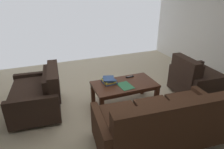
{
  "coord_description": "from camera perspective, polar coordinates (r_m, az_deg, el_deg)",
  "views": [
    {
      "loc": [
        1.09,
        2.73,
        2.11
      ],
      "look_at": [
        0.06,
        0.04,
        0.79
      ],
      "focal_mm": 31.04,
      "sensor_mm": 36.0,
      "label": 1
    }
  ],
  "objects": [
    {
      "name": "coffee_table",
      "position": [
        3.63,
        3.68,
        -3.62
      ],
      "size": [
        1.17,
        0.63,
        0.47
      ],
      "color": "#4C2819",
      "rests_on": "ground"
    },
    {
      "name": "sofa_main",
      "position": [
        2.88,
        14.33,
        -13.64
      ],
      "size": [
        1.88,
        0.97,
        0.86
      ],
      "color": "black",
      "rests_on": "ground"
    },
    {
      "name": "loveseat_near",
      "position": [
        3.73,
        -20.68,
        -5.43
      ],
      "size": [
        0.93,
        1.18,
        0.81
      ],
      "color": "black",
      "rests_on": "ground"
    },
    {
      "name": "tv_remote",
      "position": [
        3.84,
        5.24,
        -0.66
      ],
      "size": [
        0.16,
        0.05,
        0.02
      ],
      "color": "black",
      "rests_on": "coffee_table"
    },
    {
      "name": "armchair_side",
      "position": [
        4.32,
        23.34,
        -1.49
      ],
      "size": [
        0.91,
        0.94,
        0.86
      ],
      "color": "black",
      "rests_on": "ground"
    },
    {
      "name": "book_stack",
      "position": [
        3.6,
        -0.9,
        -1.75
      ],
      "size": [
        0.27,
        0.28,
        0.1
      ],
      "color": "#385693",
      "rests_on": "coffee_table"
    },
    {
      "name": "loose_magazine",
      "position": [
        3.5,
        3.94,
        -3.35
      ],
      "size": [
        0.25,
        0.33,
        0.01
      ],
      "primitive_type": "cube",
      "rotation": [
        0.0,
        0.0,
        3.23
      ],
      "color": "#337F51",
      "rests_on": "coffee_table"
    },
    {
      "name": "ground_plane",
      "position": [
        3.62,
        0.61,
        -11.18
      ],
      "size": [
        5.79,
        5.95,
        0.01
      ],
      "primitive_type": "cube",
      "color": "beige"
    }
  ]
}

